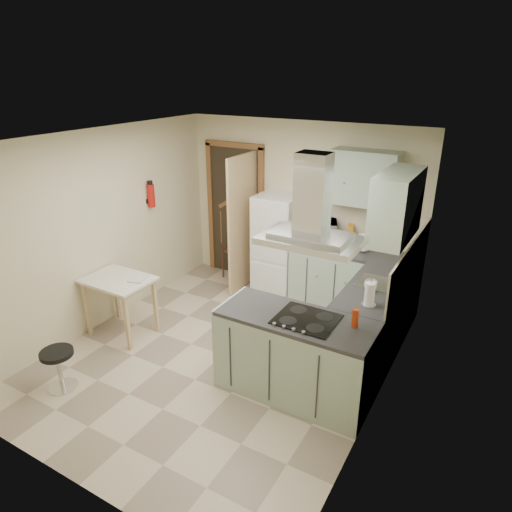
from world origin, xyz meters
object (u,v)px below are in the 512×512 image
Objects in this scene: drop_leaf_table at (121,306)px; bentwood_chair at (238,249)px; fridge at (278,245)px; extractor_hood at (310,240)px; microwave at (315,232)px; peninsula at (296,356)px; stool at (60,369)px.

bentwood_chair reaches higher than drop_leaf_table.
fridge reaches higher than drop_leaf_table.
extractor_hood reaches higher than bentwood_chair.
microwave is (0.56, 0.02, 0.31)m from fridge.
drop_leaf_table is 2.18m from bentwood_chair.
extractor_hood is 1.11× the size of drop_leaf_table.
microwave is (-0.66, 2.00, 0.61)m from peninsula.
bentwood_chair is 3.29m from stool.
microwave is (1.51, 3.15, 0.83)m from stool.
extractor_hood reaches higher than stool.
microwave reaches higher than peninsula.
fridge is 0.97× the size of peninsula.
extractor_hood is 1.98× the size of stool.
peninsula reaches higher than drop_leaf_table.
bentwood_chair is (-2.01, 2.12, 0.04)m from peninsula.
fridge is at bearing 123.79° from extractor_hood.
bentwood_chair is at bearing 152.39° from microwave.
peninsula is at bearing 180.00° from extractor_hood.
microwave is at bearing 10.18° from bentwood_chair.
fridge reaches higher than microwave.
bentwood_chair reaches higher than stool.
peninsula is at bearing 27.95° from stool.
stool is at bearing -153.10° from extractor_hood.
bentwood_chair is at bearing 170.01° from fridge.
fridge is 1.85× the size of drop_leaf_table.
drop_leaf_table is at bearing -153.11° from microwave.
drop_leaf_table is (-1.17, -2.01, -0.37)m from fridge.
microwave is at bearing 110.89° from extractor_hood.
extractor_hood is 2.96m from stool.
peninsula is at bearing -58.26° from fridge.
fridge is at bearing 5.35° from bentwood_chair.
drop_leaf_table is 1.16m from stool.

